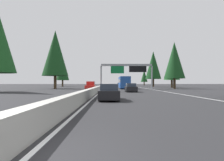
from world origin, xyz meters
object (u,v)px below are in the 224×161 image
Objects in this scene: conifer_right_distant at (144,76)px; sedan_near_right at (131,88)px; sign_gantry_overhead at (127,69)px; oncoming_near at (90,85)px; sedan_mid_left at (109,92)px; conifer_left_mid at (63,69)px; conifer_right_near at (174,60)px; conifer_right_far at (153,65)px; conifer_right_mid at (172,66)px; bus_distant_a at (124,82)px; sedan_mid_center at (119,85)px; conifer_left_near at (55,53)px.

sedan_near_right is at bearing 168.59° from conifer_right_distant.
sedan_near_right is at bearing 177.58° from sign_gantry_overhead.
sedan_mid_left is at bearing 9.27° from oncoming_near.
sign_gantry_overhead is 38.14m from conifer_left_mid.
conifer_right_near is at bearing -37.61° from sedan_near_right.
conifer_right_distant is at bearing -4.65° from conifer_right_far.
conifer_left_mid reaches higher than sign_gantry_overhead.
oncoming_near is 29.27m from conifer_right_mid.
sedan_mid_left is 1.00× the size of sedan_near_right.
conifer_right_far is at bearing 175.35° from conifer_right_distant.
conifer_right_near is at bearing 179.97° from conifer_right_far.
bus_distant_a is at bearing 150.79° from conifer_right_far.
sedan_near_right and sedan_mid_center have the same top height.
sign_gantry_overhead is 9.69m from oncoming_near.
conifer_right_distant is at bearing -0.26° from conifer_right_mid.
conifer_left_near is at bearing 78.01° from sign_gantry_overhead.
sedan_mid_left is 0.49× the size of conifer_right_distant.
conifer_right_distant is (38.47, -3.13, -2.90)m from conifer_right_far.
conifer_right_distant is 71.36m from conifer_left_near.
conifer_left_near is at bearing 148.16° from sedan_mid_center.
conifer_left_mid reaches higher than conifer_right_mid.
oncoming_near is 13.73m from conifer_left_near.
sign_gantry_overhead is 68.28m from conifer_right_distant.
bus_distant_a is 2.61× the size of sedan_mid_center.
sedan_mid_left is at bearing 155.95° from conifer_right_mid.
conifer_left_near is at bearing -170.18° from conifer_left_mid.
oncoming_near is 0.41× the size of conifer_right_far.
sedan_mid_center is 0.32× the size of conifer_right_far.
conifer_right_near is 1.05× the size of conifer_left_mid.
conifer_left_mid is (-36.20, 38.72, 1.59)m from conifer_right_distant.
sign_gantry_overhead is at bearing -179.27° from sedan_mid_center.
conifer_right_far is 35.69m from conifer_left_mid.
sign_gantry_overhead is 21.23m from conifer_right_mid.
sedan_mid_left is at bearing -162.36° from conifer_left_mid.
sedan_near_right is 26.70m from conifer_left_near.
sedan_mid_center is 35.42m from conifer_left_near.
sedan_mid_left is 1.00× the size of sedan_mid_center.
bus_distant_a is 0.75× the size of conifer_left_near.
conifer_right_far reaches higher than conifer_left_mid.
conifer_left_mid is at bearing 17.64° from sedan_mid_left.
conifer_right_far is at bearing -0.03° from conifer_right_near.
sign_gantry_overhead is 1.13× the size of conifer_right_mid.
oncoming_near is (12.95, 8.22, 0.23)m from sedan_near_right.
conifer_right_near is 1.08× the size of conifer_right_mid.
conifer_right_mid is at bearing -58.64° from bus_distant_a.
conifer_right_distant is at bearing -13.22° from sign_gantry_overhead.
bus_distant_a is at bearing 121.36° from conifer_right_mid.
conifer_left_mid is (27.16, 35.58, -0.33)m from conifer_right_near.
sign_gantry_overhead is 29.90m from sedan_mid_left.
sign_gantry_overhead is at bearing -174.54° from bus_distant_a.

